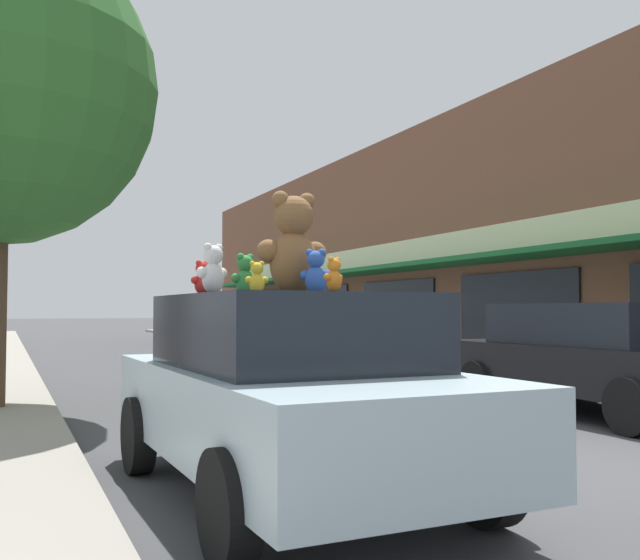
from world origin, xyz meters
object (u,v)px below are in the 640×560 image
(teddy_bear_purple, at_px, (298,278))
(teddy_bear_yellow, at_px, (257,278))
(teddy_bear_orange, at_px, (334,275))
(teddy_bear_white, at_px, (213,270))
(teddy_bear_red, at_px, (202,278))
(parked_car_far_center, at_px, (597,355))
(plush_art_car, at_px, (288,390))
(teddy_bear_blue, at_px, (316,272))
(teddy_bear_green, at_px, (245,276))
(teddy_bear_giant, at_px, (293,245))

(teddy_bear_purple, distance_m, teddy_bear_yellow, 1.14)
(teddy_bear_orange, height_order, teddy_bear_white, teddy_bear_white)
(teddy_bear_white, bearing_deg, teddy_bear_orange, 101.87)
(teddy_bear_red, relative_size, teddy_bear_white, 0.72)
(teddy_bear_orange, xyz_separation_m, teddy_bear_purple, (0.38, 1.61, 0.05))
(teddy_bear_red, relative_size, parked_car_far_center, 0.06)
(plush_art_car, relative_size, teddy_bear_red, 15.57)
(teddy_bear_blue, height_order, teddy_bear_yellow, teddy_bear_blue)
(plush_art_car, distance_m, teddy_bear_green, 1.20)
(teddy_bear_red, bearing_deg, teddy_bear_yellow, 98.75)
(teddy_bear_yellow, bearing_deg, teddy_bear_blue, -174.36)
(plush_art_car, height_order, teddy_bear_giant, teddy_bear_giant)
(teddy_bear_purple, bearing_deg, plush_art_car, 47.29)
(teddy_bear_giant, xyz_separation_m, teddy_bear_orange, (-0.10, -1.01, -0.29))
(plush_art_car, distance_m, parked_car_far_center, 6.13)
(teddy_bear_red, relative_size, teddy_bear_orange, 1.13)
(teddy_bear_blue, bearing_deg, plush_art_car, -20.56)
(plush_art_car, height_order, teddy_bear_purple, teddy_bear_purple)
(teddy_bear_orange, distance_m, teddy_bear_yellow, 0.78)
(teddy_bear_white, height_order, parked_car_far_center, teddy_bear_white)
(plush_art_car, bearing_deg, teddy_bear_purple, 60.95)
(plush_art_car, relative_size, teddy_bear_giant, 5.03)
(teddy_bear_red, bearing_deg, teddy_bear_purple, 178.06)
(teddy_bear_blue, relative_size, teddy_bear_white, 0.93)
(teddy_bear_white, bearing_deg, teddy_bear_yellow, 131.07)
(teddy_bear_red, height_order, teddy_bear_orange, teddy_bear_red)
(plush_art_car, bearing_deg, parked_car_far_center, 21.31)
(teddy_bear_giant, bearing_deg, teddy_bear_purple, -118.04)
(teddy_bear_white, bearing_deg, teddy_bear_red, -113.49)
(teddy_bear_blue, xyz_separation_m, parked_car_far_center, (5.50, 2.57, -0.93))
(plush_art_car, bearing_deg, teddy_bear_yellow, -151.32)
(plush_art_car, relative_size, parked_car_far_center, 0.90)
(teddy_bear_green, bearing_deg, teddy_bear_giant, 88.98)
(teddy_bear_green, distance_m, teddy_bear_purple, 0.50)
(teddy_bear_red, height_order, parked_car_far_center, teddy_bear_red)
(teddy_bear_orange, bearing_deg, teddy_bear_red, -87.21)
(plush_art_car, distance_m, teddy_bear_giant, 1.18)
(teddy_bear_yellow, bearing_deg, teddy_bear_orange, 122.79)
(teddy_bear_giant, height_order, teddy_bear_red, teddy_bear_giant)
(teddy_bear_red, xyz_separation_m, teddy_bear_yellow, (0.31, -0.45, -0.01))
(teddy_bear_green, relative_size, teddy_bear_yellow, 1.52)
(teddy_bear_white, bearing_deg, teddy_bear_giant, 167.94)
(teddy_bear_red, bearing_deg, parked_car_far_center, 172.59)
(teddy_bear_giant, relative_size, teddy_bear_white, 2.21)
(teddy_bear_giant, relative_size, teddy_bear_purple, 2.39)
(plush_art_car, bearing_deg, teddy_bear_red, 156.65)
(teddy_bear_giant, bearing_deg, teddy_bear_red, -14.54)
(plush_art_car, bearing_deg, teddy_bear_white, -176.77)
(teddy_bear_blue, bearing_deg, teddy_bear_orange, 111.59)
(teddy_bear_purple, distance_m, teddy_bear_white, 1.26)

